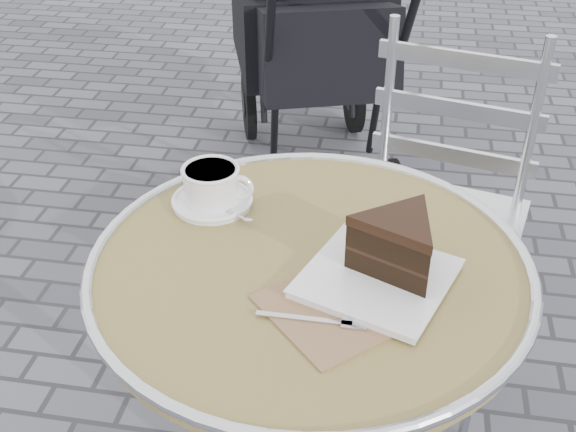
% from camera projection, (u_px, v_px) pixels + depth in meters
% --- Properties ---
extents(cafe_table, '(0.72, 0.72, 0.74)m').
position_uv_depth(cafe_table, '(308.00, 338.00, 1.25)').
color(cafe_table, silver).
rests_on(cafe_table, ground).
extents(cappuccino_set, '(0.15, 0.14, 0.07)m').
position_uv_depth(cappuccino_set, '(212.00, 188.00, 1.28)').
color(cappuccino_set, white).
rests_on(cappuccino_set, cafe_table).
extents(cake_plate_set, '(0.33, 0.33, 0.11)m').
position_uv_depth(cake_plate_set, '(392.00, 253.00, 1.09)').
color(cake_plate_set, '#8E684E').
rests_on(cake_plate_set, cafe_table).
extents(bistro_chair, '(0.49, 0.49, 0.90)m').
position_uv_depth(bistro_chair, '(444.00, 176.00, 1.72)').
color(bistro_chair, silver).
rests_on(bistro_chair, ground).
extents(baby_stroller, '(0.78, 1.16, 1.11)m').
position_uv_depth(baby_stroller, '(314.00, 42.00, 2.65)').
color(baby_stroller, black).
rests_on(baby_stroller, ground).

